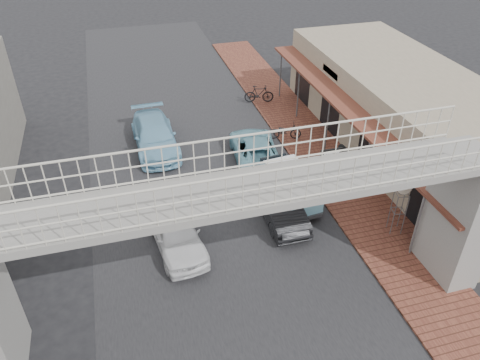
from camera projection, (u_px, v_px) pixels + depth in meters
ground at (219, 237)px, 19.07m from camera, size 120.00×120.00×0.00m
road_strip at (219, 236)px, 19.07m from camera, size 10.00×60.00×0.01m
sidewalk at (334, 172)px, 22.86m from camera, size 3.00×40.00×0.10m
shophouse_row at (411, 116)px, 23.54m from camera, size 7.20×18.00×4.00m
footbridge at (248, 243)px, 14.10m from camera, size 16.40×2.40×6.34m
white_hatchback at (176, 232)px, 18.21m from camera, size 2.18×4.37×1.43m
dark_sedan at (279, 203)px, 19.78m from camera, size 1.49×4.21×1.39m
angkot_curb at (255, 149)px, 23.51m from camera, size 2.70×4.92×1.31m
angkot_far at (155, 136)px, 24.42m from camera, size 2.21×5.19×1.49m
angkot_van at (290, 183)px, 20.31m from camera, size 1.90×3.59×1.69m
motorcycle_near at (285, 131)px, 25.23m from camera, size 1.86×1.06×0.92m
motorcycle_far at (259, 94)px, 28.97m from camera, size 1.89×0.93×1.10m
street_clock at (403, 190)px, 18.07m from camera, size 0.64×0.57×2.48m
arrow_sign at (346, 155)px, 19.87m from camera, size 1.57×0.98×2.73m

